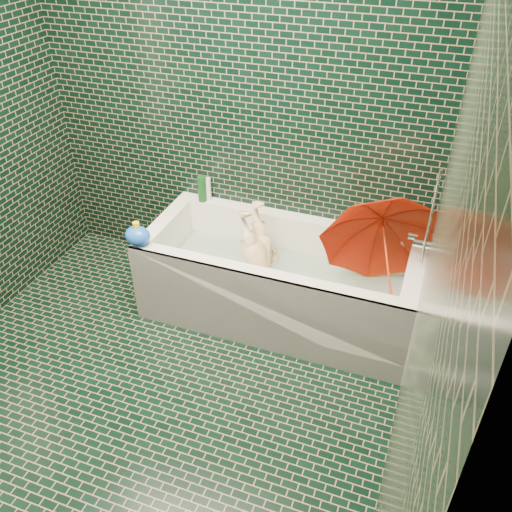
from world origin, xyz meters
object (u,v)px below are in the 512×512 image
(bath_toy, at_px, (138,235))
(rubber_duck, at_px, (378,228))
(umbrella, at_px, (387,257))
(child, at_px, (262,265))
(bathtub, at_px, (279,288))

(bath_toy, bearing_deg, rubber_duck, 30.53)
(umbrella, bearing_deg, bath_toy, 179.70)
(child, relative_size, umbrella, 1.15)
(bathtub, distance_m, umbrella, 0.75)
(rubber_duck, bearing_deg, umbrella, -50.22)
(bathtub, relative_size, bath_toy, 10.16)
(bath_toy, bearing_deg, child, 34.77)
(umbrella, distance_m, bath_toy, 1.46)
(bathtub, distance_m, bath_toy, 0.95)
(bathtub, relative_size, rubber_duck, 13.27)
(bathtub, xyz_separation_m, bath_toy, (-0.80, -0.31, 0.41))
(umbrella, height_order, bath_toy, umbrella)
(bathtub, height_order, child, bathtub)
(child, height_order, bath_toy, bath_toy)
(child, xyz_separation_m, umbrella, (0.78, -0.08, 0.31))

